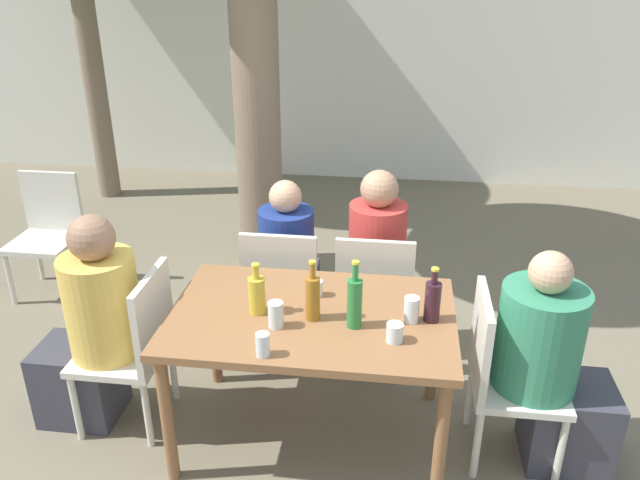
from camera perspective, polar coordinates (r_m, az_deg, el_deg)
name	(u,v)px	position (r m, az deg, el deg)	size (l,w,h in m)	color
ground_plane	(313,433)	(3.45, -0.68, -17.26)	(30.00, 30.00, 0.00)	#706651
cafe_building_wall	(369,50)	(6.87, 4.49, 16.95)	(10.00, 0.08, 2.80)	white
dining_table_front	(312,328)	(3.05, -0.74, -8.05)	(1.37, 0.88, 0.74)	brown
patio_chair_0	(136,342)	(3.37, -16.50, -8.94)	(0.44, 0.44, 0.88)	beige
patio_chair_1	(501,370)	(3.16, 16.25, -11.35)	(0.44, 0.44, 0.88)	beige
patio_chair_2	(283,287)	(3.74, -3.42, -4.32)	(0.44, 0.44, 0.88)	beige
patio_chair_3	(374,293)	(3.69, 4.99, -4.84)	(0.44, 0.44, 0.88)	beige
patio_chair_4	(48,227)	(4.96, -23.62, 1.07)	(0.44, 0.44, 0.88)	beige
person_seated_0	(92,332)	(3.44, -20.11, -7.89)	(0.58, 0.37, 1.19)	#383842
person_seated_1	(552,371)	(3.20, 20.44, -11.19)	(0.60, 0.39, 1.13)	#383842
person_seated_2	(290,269)	(3.95, -2.78, -2.69)	(0.34, 0.57, 1.11)	#383842
person_seated_3	(376,268)	(3.87, 5.18, -2.61)	(0.34, 0.57, 1.20)	#383842
wine_bottle_0	(433,300)	(2.95, 10.26, -5.45)	(0.08, 0.08, 0.27)	#331923
green_bottle_1	(355,302)	(2.85, 3.18, -5.64)	(0.07, 0.07, 0.33)	#287A38
amber_bottle_2	(313,297)	(2.91, -0.68, -5.20)	(0.07, 0.07, 0.30)	#9E661E
oil_cruet_3	(257,294)	(2.98, -5.80, -4.93)	(0.08, 0.08, 0.26)	gold
drinking_glass_0	(317,288)	(3.13, -0.28, -4.42)	(0.06, 0.06, 0.08)	silver
drinking_glass_1	(276,315)	(2.88, -4.06, -6.82)	(0.07, 0.07, 0.13)	silver
drinking_glass_2	(263,345)	(2.70, -5.26, -9.50)	(0.06, 0.06, 0.11)	silver
drinking_glass_3	(395,333)	(2.80, 6.85, -8.40)	(0.08, 0.08, 0.09)	silver
drinking_glass_4	(411,309)	(2.94, 8.36, -6.30)	(0.07, 0.07, 0.12)	white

